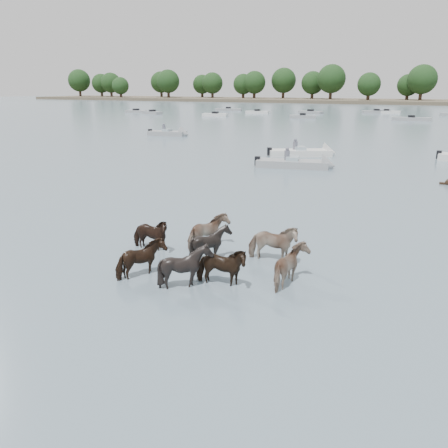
% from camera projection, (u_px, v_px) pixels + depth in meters
% --- Properties ---
extents(ground, '(400.00, 400.00, 0.00)m').
position_uv_depth(ground, '(185.00, 297.00, 11.82)').
color(ground, slate).
rests_on(ground, ground).
extents(shoreline, '(160.00, 30.00, 1.00)m').
position_uv_depth(shoreline, '(224.00, 99.00, 170.06)').
color(shoreline, '#4C4233').
rests_on(shoreline, ground).
extents(pony_herd, '(6.59, 4.30, 1.34)m').
position_uv_depth(pony_herd, '(211.00, 252.00, 13.58)').
color(pony_herd, black).
rests_on(pony_herd, ground).
extents(swimming_pony, '(0.72, 0.44, 0.44)m').
position_uv_depth(swimming_pony, '(448.00, 183.00, 25.26)').
color(swimming_pony, black).
rests_on(swimming_pony, ground).
extents(motorboat_a, '(5.40, 3.81, 1.92)m').
position_uv_depth(motorboat_a, '(309.00, 153.00, 35.75)').
color(motorboat_a, silver).
rests_on(motorboat_a, ground).
extents(motorboat_b, '(5.48, 2.65, 1.92)m').
position_uv_depth(motorboat_b, '(304.00, 164.00, 30.49)').
color(motorboat_b, gray).
rests_on(motorboat_b, ground).
extents(motorboat_f, '(4.86, 2.26, 1.92)m').
position_uv_depth(motorboat_f, '(173.00, 134.00, 50.18)').
color(motorboat_f, gray).
rests_on(motorboat_f, ground).
extents(distant_flotilla, '(106.08, 25.68, 0.93)m').
position_uv_depth(distant_flotilla, '(408.00, 116.00, 78.38)').
color(distant_flotilla, gray).
rests_on(distant_flotilla, ground).
extents(treeline, '(146.13, 21.03, 12.24)m').
position_uv_depth(treeline, '(224.00, 82.00, 169.28)').
color(treeline, '#382619').
rests_on(treeline, ground).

